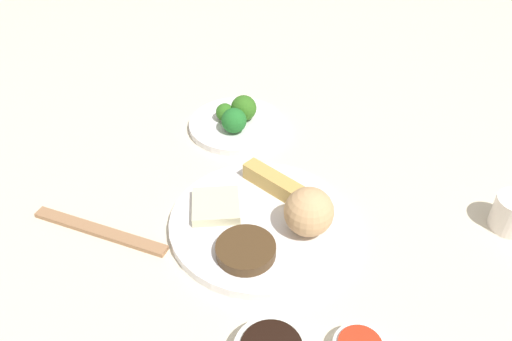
# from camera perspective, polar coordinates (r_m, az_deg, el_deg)

# --- Properties ---
(tabletop) EXTENTS (2.20, 2.20, 0.02)m
(tabletop) POSITION_cam_1_polar(r_m,az_deg,el_deg) (0.85, 2.65, -4.67)
(tabletop) COLOR beige
(tabletop) RESTS_ON ground
(main_plate) EXTENTS (0.29, 0.29, 0.02)m
(main_plate) POSITION_cam_1_polar(r_m,az_deg,el_deg) (0.80, 0.53, -5.91)
(main_plate) COLOR white
(main_plate) RESTS_ON tabletop
(rice_scoop) EXTENTS (0.08, 0.08, 0.08)m
(rice_scoop) POSITION_cam_1_polar(r_m,az_deg,el_deg) (0.76, 5.96, -4.64)
(rice_scoop) COLOR tan
(rice_scoop) RESTS_ON main_plate
(spring_roll) EXTENTS (0.11, 0.10, 0.03)m
(spring_roll) POSITION_cam_1_polar(r_m,az_deg,el_deg) (0.84, 2.02, -1.36)
(spring_roll) COLOR tan
(spring_roll) RESTS_ON main_plate
(crab_rangoon_wonton) EXTENTS (0.08, 0.07, 0.02)m
(crab_rangoon_wonton) POSITION_cam_1_polar(r_m,az_deg,el_deg) (0.81, -4.53, -3.99)
(crab_rangoon_wonton) COLOR beige
(crab_rangoon_wonton) RESTS_ON main_plate
(stir_fry_heap) EXTENTS (0.09, 0.09, 0.02)m
(stir_fry_heap) POSITION_cam_1_polar(r_m,az_deg,el_deg) (0.74, -1.16, -8.92)
(stir_fry_heap) COLOR #48321B
(stir_fry_heap) RESTS_ON main_plate
(broccoli_plate) EXTENTS (0.19, 0.19, 0.01)m
(broccoli_plate) POSITION_cam_1_polar(r_m,az_deg,el_deg) (1.02, -2.16, 5.14)
(broccoli_plate) COLOR white
(broccoli_plate) RESTS_ON tabletop
(broccoli_floret_0) EXTENTS (0.05, 0.05, 0.05)m
(broccoli_floret_0) POSITION_cam_1_polar(r_m,az_deg,el_deg) (1.01, -1.40, 7.03)
(broccoli_floret_0) COLOR #336C1E
(broccoli_floret_0) RESTS_ON broccoli_plate
(broccoli_floret_1) EXTENTS (0.05, 0.05, 0.05)m
(broccoli_floret_1) POSITION_cam_1_polar(r_m,az_deg,el_deg) (0.97, -2.49, 5.63)
(broccoli_floret_1) COLOR #216E29
(broccoli_floret_1) RESTS_ON broccoli_plate
(broccoli_floret_2) EXTENTS (0.04, 0.04, 0.04)m
(broccoli_floret_2) POSITION_cam_1_polar(r_m,az_deg,el_deg) (1.01, -3.52, 6.55)
(broccoli_floret_2) COLOR #317020
(broccoli_floret_2) RESTS_ON broccoli_plate
(chopsticks_pair) EXTENTS (0.12, 0.22, 0.01)m
(chopsticks_pair) POSITION_cam_1_polar(r_m,az_deg,el_deg) (0.83, -17.18, -6.51)
(chopsticks_pair) COLOR #A2744F
(chopsticks_pair) RESTS_ON tabletop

